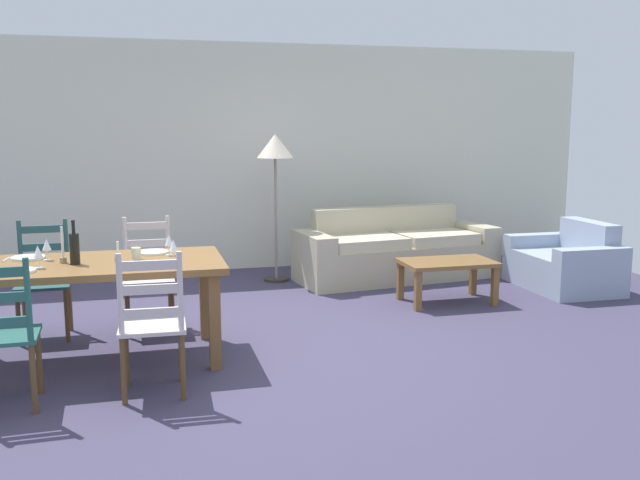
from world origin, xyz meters
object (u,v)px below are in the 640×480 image
dining_chair_near_right (152,324)px  couch (394,253)px  coffee_table (447,267)px  dining_chair_near_left (1,334)px  dining_chair_far_left (44,280)px  wine_glass_near_right (173,246)px  wine_glass_near_left (38,253)px  coffee_cup_primary (136,254)px  wine_glass_far_right (169,241)px  armchair_upholstered (568,265)px  standing_lamp (275,155)px  dining_chair_far_right (148,275)px  wine_glass_far_left (47,245)px  wine_bottle (74,248)px  dining_table (90,274)px

dining_chair_near_right → couch: (2.76, 2.98, -0.19)m
couch → coffee_table: couch is taller
dining_chair_near_left → dining_chair_near_right: size_ratio=1.00×
dining_chair_far_left → wine_glass_near_right: 1.40m
couch → wine_glass_near_left: bearing=-146.2°
wine_glass_near_left → coffee_cup_primary: bearing=14.1°
wine_glass_far_right → armchair_upholstered: (4.23, 1.10, -0.61)m
dining_chair_near_right → standing_lamp: standing_lamp is taller
wine_glass_far_right → standing_lamp: standing_lamp is taller
wine_glass_far_right → coffee_table: (2.70, 0.85, -0.51)m
dining_chair_far_right → wine_glass_far_left: dining_chair_far_right is taller
wine_bottle → armchair_upholstered: 5.10m
dining_chair_near_left → armchair_upholstered: dining_chair_near_left is taller
dining_table → dining_chair_far_left: dining_chair_far_left is taller
dining_chair_near_left → wine_bottle: 0.91m
dining_chair_far_left → couch: 3.87m
wine_glass_far_left → coffee_cup_primary: bearing=-11.9°
dining_chair_near_right → couch: dining_chair_near_right is taller
standing_lamp → coffee_cup_primary: bearing=-122.5°
dining_chair_near_left → wine_glass_near_left: bearing=76.6°
standing_lamp → dining_chair_near_right: bearing=-114.1°
dining_chair_near_right → wine_glass_near_left: dining_chair_near_right is taller
wine_glass_far_left → couch: (3.48, 2.05, -0.57)m
dining_chair_far_right → couch: size_ratio=0.41×
coffee_table → standing_lamp: standing_lamp is taller
armchair_upholstered → standing_lamp: size_ratio=0.71×
dining_chair_near_left → couch: size_ratio=0.41×
dining_table → dining_chair_near_left: 0.94m
wine_bottle → couch: wine_bottle is taller
wine_glass_far_right → standing_lamp: size_ratio=0.10×
coffee_table → standing_lamp: bearing=135.8°
wine_bottle → couch: size_ratio=0.13×
wine_glass_near_left → coffee_table: size_ratio=0.18×
wine_bottle → coffee_table: (3.36, 1.04, -0.51)m
wine_glass_far_right → dining_chair_near_right: bearing=-99.8°
dining_chair_near_right → wine_glass_near_right: size_ratio=5.96×
dining_table → dining_chair_near_left: dining_chair_near_left is taller
wine_glass_far_right → couch: (2.60, 2.07, -0.57)m
wine_glass_near_left → wine_glass_near_right: size_ratio=1.00×
dining_chair_near_right → dining_chair_far_right: size_ratio=1.00×
dining_chair_near_right → armchair_upholstered: size_ratio=0.82×
wine_bottle → standing_lamp: (1.93, 2.44, 0.54)m
couch → wine_glass_near_right: bearing=-138.1°
wine_glass_near_left → armchair_upholstered: bearing=15.0°
dining_chair_near_right → wine_bottle: bearing=124.7°
dining_chair_far_left → coffee_table: bearing=3.2°
coffee_cup_primary → armchair_upholstered: size_ratio=0.08×
dining_chair_far_right → armchair_upholstered: (4.39, 0.46, -0.23)m
dining_table → dining_chair_far_right: (0.41, 0.77, -0.19)m
coffee_cup_primary → standing_lamp: standing_lamp is taller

